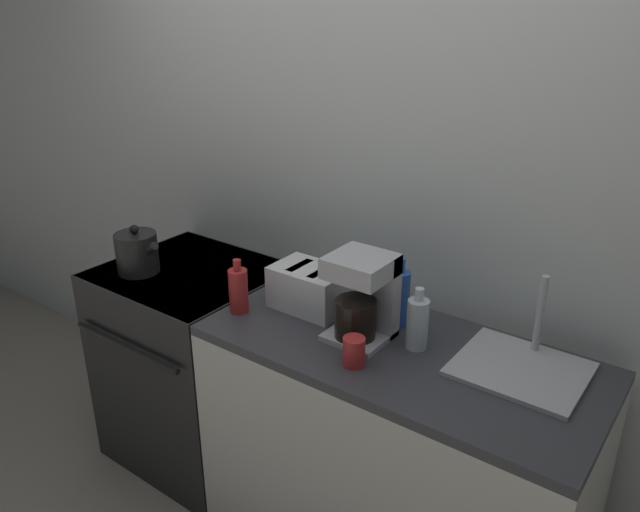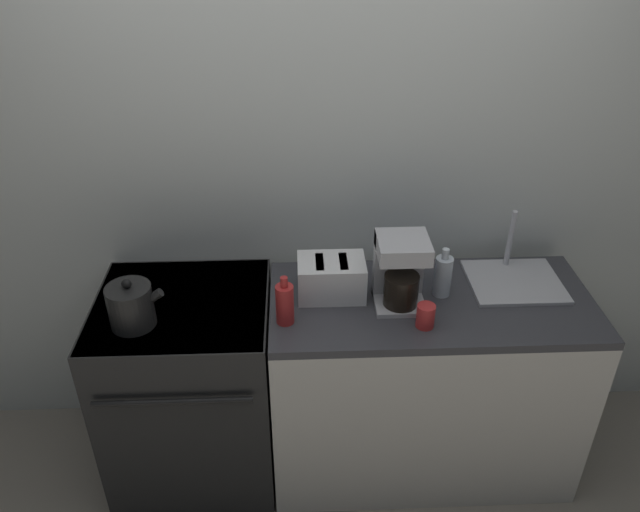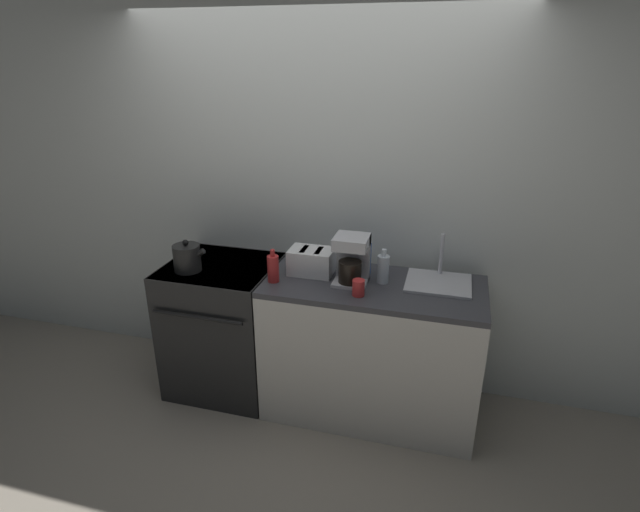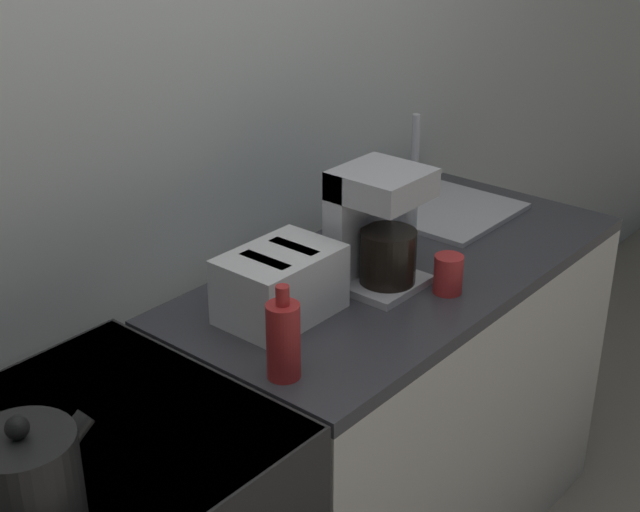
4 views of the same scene
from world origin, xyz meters
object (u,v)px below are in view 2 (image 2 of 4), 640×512
(bottle_clear, at_px, (443,276))
(bottle_blue, at_px, (408,260))
(kettle, at_px, (131,306))
(cup_red, at_px, (426,316))
(toaster, at_px, (331,278))
(stove, at_px, (192,385))
(coffee_maker, at_px, (400,269))
(bottle_red, at_px, (285,304))

(bottle_clear, height_order, bottle_blue, bottle_blue)
(kettle, xyz_separation_m, cup_red, (1.13, -0.06, -0.04))
(toaster, distance_m, bottle_clear, 0.46)
(stove, xyz_separation_m, bottle_clear, (1.08, 0.02, 0.55))
(toaster, bearing_deg, coffee_maker, -12.97)
(stove, xyz_separation_m, coffee_maker, (0.90, -0.02, 0.61))
(stove, bearing_deg, bottle_clear, 1.13)
(coffee_maker, height_order, bottle_clear, coffee_maker)
(bottle_red, bearing_deg, bottle_clear, 14.07)
(stove, distance_m, coffee_maker, 1.09)
(bottle_red, xyz_separation_m, cup_red, (0.54, -0.05, -0.04))
(stove, height_order, bottle_blue, bottle_blue)
(stove, xyz_separation_m, bottle_blue, (0.96, 0.13, 0.56))
(coffee_maker, bearing_deg, stove, 178.65)
(bottle_clear, xyz_separation_m, cup_red, (-0.11, -0.21, -0.04))
(stove, distance_m, bottle_blue, 1.11)
(stove, height_order, kettle, kettle)
(stove, relative_size, bottle_clear, 4.28)
(stove, xyz_separation_m, bottle_red, (0.43, -0.14, 0.54))
(coffee_maker, bearing_deg, bottle_clear, 12.85)
(kettle, relative_size, coffee_maker, 0.72)
(kettle, height_order, coffee_maker, coffee_maker)
(toaster, relative_size, bottle_blue, 1.09)
(stove, relative_size, kettle, 4.23)
(stove, bearing_deg, kettle, -139.97)
(toaster, relative_size, bottle_red, 1.33)
(toaster, distance_m, bottle_blue, 0.34)
(toaster, bearing_deg, kettle, -167.52)
(kettle, relative_size, bottle_red, 1.05)
(coffee_maker, relative_size, bottle_clear, 1.40)
(toaster, height_order, bottle_red, bottle_red)
(bottle_blue, bearing_deg, kettle, -166.93)
(kettle, relative_size, bottle_clear, 1.01)
(cup_red, bearing_deg, stove, 168.87)
(toaster, relative_size, coffee_maker, 0.91)
(kettle, height_order, bottle_blue, bottle_blue)
(kettle, bearing_deg, toaster, 12.48)
(bottle_blue, bearing_deg, toaster, -165.56)
(kettle, height_order, bottle_clear, bottle_clear)
(bottle_clear, bearing_deg, toaster, 177.49)
(kettle, xyz_separation_m, coffee_maker, (1.05, 0.11, 0.07))
(toaster, relative_size, bottle_clear, 1.27)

